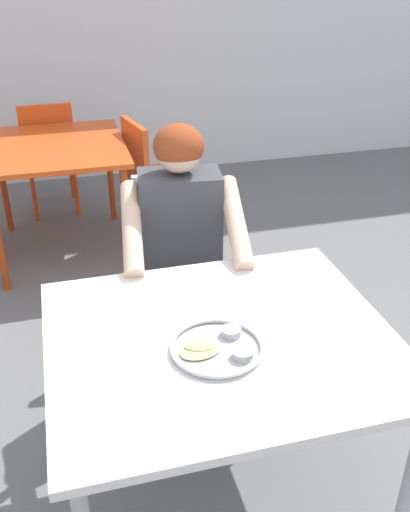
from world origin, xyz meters
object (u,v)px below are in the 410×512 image
object	(u,v)px
table_foreground	(221,355)
chair_red_right	(152,172)
chair_foreground	(177,260)
thali_tray	(217,348)
chair_red_far	(49,151)
diner_foreground	(183,243)
table_background_red	(55,157)

from	to	relation	value
table_foreground	chair_red_right	size ratio (longest dim) A/B	1.29
table_foreground	chair_foreground	size ratio (longest dim) A/B	1.21
thali_tray	chair_red_right	bearing A→B (deg)	85.09
thali_tray	chair_red_far	bearing A→B (deg)	98.93
chair_foreground	diner_foreground	size ratio (longest dim) A/B	0.75
table_foreground	table_background_red	distance (m)	2.18
chair_foreground	chair_red_right	size ratio (longest dim) A/B	1.07
chair_foreground	chair_red_far	xyz separation A→B (m)	(-0.54, 1.85, -0.02)
thali_tray	chair_red_far	distance (m)	2.88
diner_foreground	chair_red_right	world-z (taller)	diner_foreground
chair_red_far	table_foreground	bearing A→B (deg)	-80.22
chair_red_right	diner_foreground	bearing A→B (deg)	-94.82
diner_foreground	chair_red_far	distance (m)	2.15
table_background_red	diner_foreground	bearing A→B (deg)	-71.78
table_foreground	chair_red_far	size ratio (longest dim) A/B	1.27
chair_red_far	table_background_red	bearing A→B (deg)	-86.79
diner_foreground	chair_red_far	size ratio (longest dim) A/B	1.41
table_foreground	diner_foreground	world-z (taller)	diner_foreground
table_background_red	chair_red_right	size ratio (longest dim) A/B	1.13
table_background_red	chair_red_far	xyz separation A→B (m)	(-0.04, 0.63, -0.16)
table_foreground	chair_foreground	xyz separation A→B (m)	(0.06, 0.91, -0.16)
chair_foreground	chair_red_far	distance (m)	1.93
thali_tray	chair_foreground	size ratio (longest dim) A/B	0.32
table_foreground	chair_foreground	world-z (taller)	chair_foreground
thali_tray	chair_foreground	distance (m)	1.01
thali_tray	diner_foreground	world-z (taller)	diner_foreground
table_foreground	chair_red_right	distance (m)	2.15
thali_tray	diner_foreground	bearing A→B (deg)	84.93
table_background_red	chair_red_far	size ratio (longest dim) A/B	1.11
table_background_red	table_foreground	bearing A→B (deg)	-78.32
chair_red_right	chair_red_far	world-z (taller)	chair_red_far
chair_red_far	thali_tray	bearing A→B (deg)	-81.07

